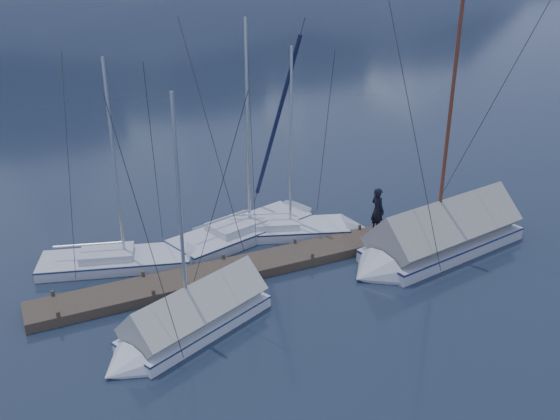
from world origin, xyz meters
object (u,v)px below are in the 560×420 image
object	(u,v)px
sailboat_open_mid	(259,227)
person	(378,210)
sailboat_open_right	(301,230)
sailboat_covered_near	(433,242)
sailboat_open_left	(138,261)
sailboat_covered_far	(185,324)

from	to	relation	value
sailboat_open_mid	person	size ratio (longest dim) A/B	5.10
sailboat_open_right	sailboat_covered_near	bearing A→B (deg)	-46.59
sailboat_open_mid	sailboat_open_left	bearing A→B (deg)	-171.63
sailboat_open_mid	person	world-z (taller)	sailboat_open_mid
sailboat_open_right	sailboat_covered_near	xyz separation A→B (m)	(3.70, -3.92, 0.37)
sailboat_covered_near	sailboat_covered_far	xyz separation A→B (m)	(-10.31, -1.04, -0.12)
sailboat_covered_near	sailboat_covered_far	bearing A→B (deg)	-174.21
sailboat_covered_near	sailboat_open_right	bearing A→B (deg)	133.41
sailboat_covered_near	sailboat_covered_far	world-z (taller)	sailboat_covered_near
sailboat_open_mid	sailboat_covered_near	distance (m)	7.16
sailboat_open_left	sailboat_open_right	xyz separation A→B (m)	(6.80, -0.26, -0.00)
sailboat_open_left	sailboat_open_right	world-z (taller)	sailboat_open_left
sailboat_covered_near	sailboat_covered_far	distance (m)	10.36
sailboat_open_left	sailboat_open_right	distance (m)	6.81
sailboat_open_right	sailboat_covered_far	xyz separation A→B (m)	(-6.60, -4.96, 0.25)
sailboat_open_right	sailboat_covered_near	distance (m)	5.40
sailboat_open_mid	sailboat_covered_far	bearing A→B (deg)	-130.66
sailboat_covered_near	sailboat_open_mid	bearing A→B (deg)	136.10
sailboat_open_mid	sailboat_covered_far	xyz separation A→B (m)	(-5.16, -6.00, 0.23)
sailboat_open_mid	sailboat_covered_near	bearing A→B (deg)	-43.90
sailboat_open_right	sailboat_covered_far	distance (m)	8.26
person	sailboat_covered_near	bearing A→B (deg)	-155.27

